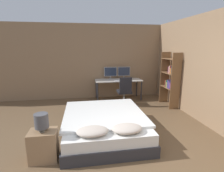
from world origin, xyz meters
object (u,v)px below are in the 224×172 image
Objects in this scene: nightstand at (44,145)px; monitor_right at (124,72)px; computer_mouse at (127,80)px; bedside_lamp at (41,121)px; office_chair at (124,94)px; bed at (105,124)px; desk at (118,82)px; bookshelf at (171,78)px; monitor_left at (110,72)px; keyboard at (120,81)px.

monitor_right is (2.22, 3.50, 0.71)m from nightstand.
computer_mouse is (0.03, -0.44, -0.23)m from monitor_right.
office_chair reaches higher than bedside_lamp.
computer_mouse is (1.12, 2.36, 0.50)m from bed.
monitor_right is at bearing 57.62° from nightstand.
desk is 0.97× the size of bookshelf.
computer_mouse is 1.47m from bookshelf.
bookshelf is at bearing 33.58° from bed.
office_chair is (2.03, 2.57, -0.33)m from bedside_lamp.
bedside_lamp is 0.18× the size of desk.
computer_mouse is at bearing 64.65° from bed.
monitor_left reaches higher than bed.
desk is 1.76× the size of office_chair.
bed is 1.23× the size of desk.
computer_mouse is (2.25, 3.06, 0.03)m from bedside_lamp.
bookshelf is at bearing -12.86° from office_chair.
keyboard is at bearing 97.06° from office_chair.
bedside_lamp is 0.66× the size of monitor_right.
office_chair is (0.32, -0.93, -0.60)m from monitor_left.
bed is at bearing -111.29° from monitor_right.
bookshelf is at bearing 32.97° from bedside_lamp.
monitor_left is 1.00× the size of monitor_right.
nightstand is 3.83m from computer_mouse.
keyboard reaches higher than desk.
monitor_left reaches higher than desk.
monitor_right is (2.22, 3.50, 0.27)m from bedside_lamp.
desk is at bearing 141.96° from computer_mouse.
office_chair is at bearing 51.75° from nightstand.
bedside_lamp is (-1.13, -0.70, 0.47)m from bed.
monitor_right reaches higher than office_chair.
keyboard is 0.28m from computer_mouse.
bedside_lamp is at bearing -147.03° from bookshelf.
nightstand is 1.12× the size of monitor_left.
bedside_lamp is 0.18× the size of bookshelf.
office_chair is (-0.22, -0.49, -0.36)m from computer_mouse.
office_chair is at bearing -82.94° from keyboard.
keyboard is (0.00, -0.22, 0.09)m from desk.
office_chair reaches higher than computer_mouse.
monitor_right reaches higher than bedside_lamp.
bed is at bearing 31.70° from bedside_lamp.
monitor_right is 0.50m from computer_mouse.
bed is 1.33m from nightstand.
computer_mouse is 0.65m from office_chair.
computer_mouse is at bearing 65.62° from office_chair.
desk is at bearing -138.84° from monitor_right.
monitor_left is 0.27× the size of bookshelf.
office_chair is (2.03, 2.57, 0.12)m from nightstand.
bookshelf reaches higher than monitor_left.
keyboard is (0.84, 2.36, 0.49)m from bed.
bed is 2.75m from desk.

